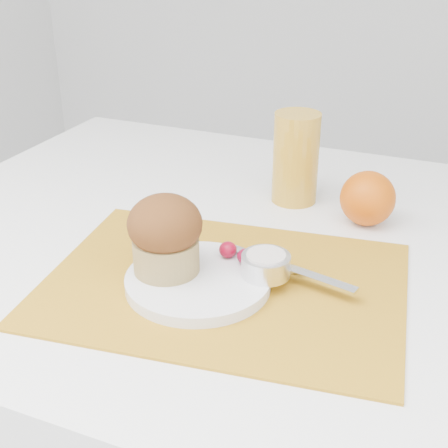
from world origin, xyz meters
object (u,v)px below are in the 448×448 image
at_px(orange, 368,198).
at_px(muffin, 165,234).
at_px(plate, 198,281).
at_px(juice_glass, 296,158).

xyz_separation_m(orange, muffin, (-0.19, -0.26, 0.03)).
relative_size(orange, muffin, 0.77).
bearing_deg(muffin, orange, 53.36).
bearing_deg(muffin, plate, 1.59).
bearing_deg(orange, juice_glass, 162.50).
bearing_deg(juice_glass, orange, -17.50).
xyz_separation_m(plate, orange, (0.15, 0.25, 0.03)).
distance_m(plate, muffin, 0.07).
distance_m(orange, juice_glass, 0.13).
height_order(plate, orange, orange).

